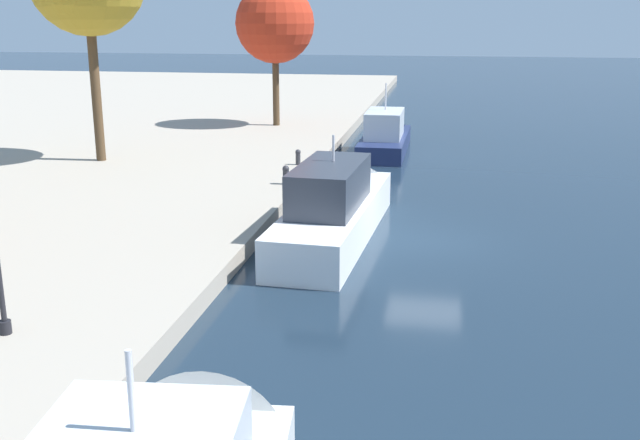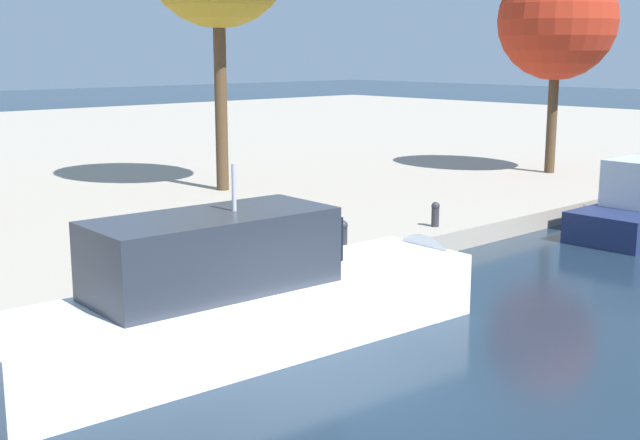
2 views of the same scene
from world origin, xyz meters
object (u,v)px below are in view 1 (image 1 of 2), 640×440
tree_0 (275,22)px  mooring_bollard_1 (298,156)px  motor_yacht_2 (386,139)px  mooring_bollard_0 (286,174)px  motor_yacht_1 (337,213)px

tree_0 → mooring_bollard_1: bearing=-162.5°
motor_yacht_2 → tree_0: (4.50, 7.15, 6.14)m
mooring_bollard_1 → tree_0: tree_0 is taller
motor_yacht_2 → mooring_bollard_0: 11.92m
motor_yacht_1 → mooring_bollard_0: (4.77, 2.83, 0.22)m
mooring_bollard_0 → tree_0: size_ratio=0.09×
motor_yacht_2 → mooring_bollard_1: size_ratio=12.64×
motor_yacht_2 → mooring_bollard_1: motor_yacht_2 is taller
tree_0 → mooring_bollard_0: bearing=-165.7°
mooring_bollard_1 → tree_0: bearing=17.5°
mooring_bollard_0 → motor_yacht_1: bearing=-149.3°
motor_yacht_1 → motor_yacht_2: 16.29m
mooring_bollard_0 → tree_0: bearing=14.3°
mooring_bollard_1 → tree_0: size_ratio=0.08×
motor_yacht_2 → tree_0: bearing=57.6°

